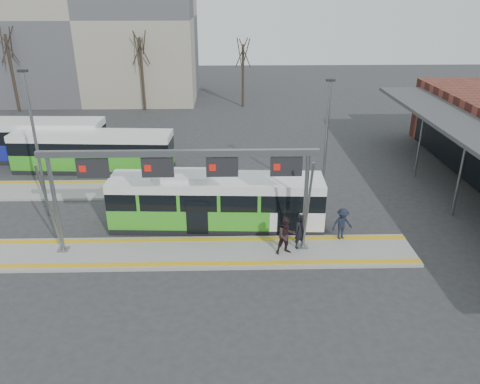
{
  "coord_description": "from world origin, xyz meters",
  "views": [
    {
      "loc": [
        1.83,
        -20.08,
        12.25
      ],
      "look_at": [
        2.4,
        3.0,
        2.02
      ],
      "focal_mm": 35.0,
      "sensor_mm": 36.0,
      "label": 1
    }
  ],
  "objects_px": {
    "hero_bus": "(216,202)",
    "passenger_c": "(342,224)",
    "gantry": "(183,172)",
    "passenger_b": "(286,236)",
    "passenger_a": "(301,231)"
  },
  "relations": [
    {
      "from": "hero_bus",
      "to": "passenger_c",
      "type": "bearing_deg",
      "value": -13.3
    },
    {
      "from": "passenger_a",
      "to": "passenger_c",
      "type": "bearing_deg",
      "value": -2.09
    },
    {
      "from": "passenger_a",
      "to": "passenger_b",
      "type": "distance_m",
      "value": 0.93
    },
    {
      "from": "passenger_c",
      "to": "hero_bus",
      "type": "bearing_deg",
      "value": 148.51
    },
    {
      "from": "gantry",
      "to": "passenger_c",
      "type": "relative_size",
      "value": 7.55
    },
    {
      "from": "gantry",
      "to": "hero_bus",
      "type": "height_order",
      "value": "gantry"
    },
    {
      "from": "gantry",
      "to": "passenger_a",
      "type": "distance_m",
      "value": 6.54
    },
    {
      "from": "gantry",
      "to": "passenger_c",
      "type": "bearing_deg",
      "value": 6.06
    },
    {
      "from": "gantry",
      "to": "passenger_b",
      "type": "height_order",
      "value": "gantry"
    },
    {
      "from": "passenger_a",
      "to": "passenger_b",
      "type": "height_order",
      "value": "passenger_b"
    },
    {
      "from": "gantry",
      "to": "passenger_a",
      "type": "bearing_deg",
      "value": -0.11
    },
    {
      "from": "hero_bus",
      "to": "passenger_c",
      "type": "distance_m",
      "value": 6.8
    },
    {
      "from": "passenger_b",
      "to": "hero_bus",
      "type": "bearing_deg",
      "value": 122.51
    },
    {
      "from": "passenger_a",
      "to": "passenger_c",
      "type": "distance_m",
      "value": 2.43
    },
    {
      "from": "gantry",
      "to": "passenger_b",
      "type": "xyz_separation_m",
      "value": [
        4.91,
        -0.52,
        -3.17
      ]
    }
  ]
}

